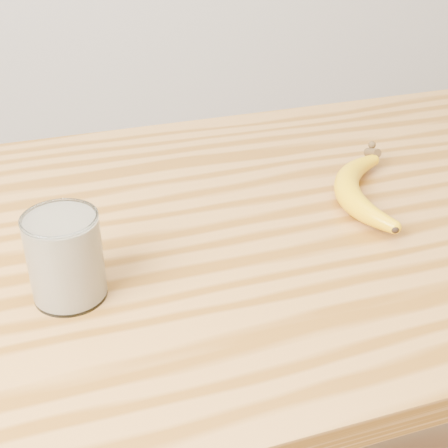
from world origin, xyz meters
name	(u,v)px	position (x,y,z in m)	size (l,w,h in m)	color
table	(282,280)	(0.00, 0.00, 0.77)	(1.20, 0.80, 0.90)	#A36E32
smoothie_glass	(65,257)	(-0.34, -0.11, 0.96)	(0.09, 0.09, 0.11)	white
banana	(346,189)	(0.10, 0.00, 0.92)	(0.12, 0.33, 0.04)	#DEA408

